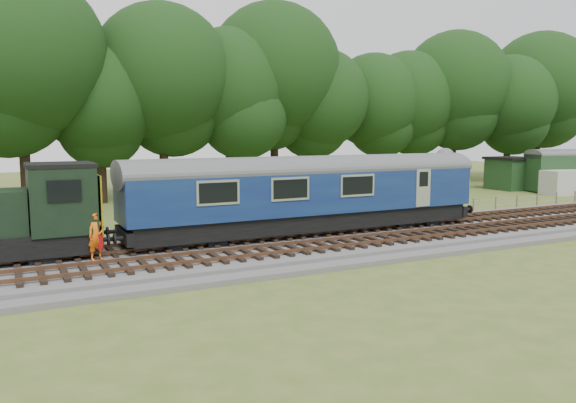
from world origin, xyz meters
TOP-DOWN VIEW (x-y plane):
  - ground at (0.00, 0.00)m, footprint 120.00×120.00m
  - ballast at (0.00, 0.00)m, footprint 70.00×7.00m
  - track_north at (0.00, 1.40)m, footprint 67.20×2.40m
  - track_south at (0.00, -1.60)m, footprint 67.20×2.40m
  - fence at (0.00, 4.50)m, footprint 64.00×0.12m
  - tree_line at (0.00, 22.00)m, footprint 70.00×8.00m
  - dmu_railcar at (-3.89, 1.40)m, footprint 18.05×2.86m
  - worker at (-14.02, 0.21)m, footprint 0.81×0.68m
  - shed at (24.70, 14.53)m, footprint 3.73×3.73m
  - caravan at (25.60, 9.35)m, footprint 4.42×2.55m

SIDE VIEW (x-z plane):
  - ground at x=0.00m, z-range 0.00..0.00m
  - fence at x=0.00m, z-range -0.50..0.50m
  - tree_line at x=0.00m, z-range -9.00..9.00m
  - ballast at x=0.00m, z-range 0.00..0.35m
  - track_north at x=0.00m, z-range 0.31..0.52m
  - track_south at x=0.00m, z-range 0.31..0.52m
  - caravan at x=25.60m, z-range 0.00..2.06m
  - worker at x=-14.02m, z-range 0.35..2.24m
  - shed at x=24.70m, z-range 0.02..3.01m
  - dmu_railcar at x=-3.89m, z-range 0.67..4.54m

